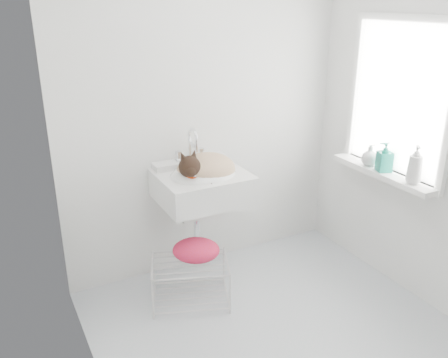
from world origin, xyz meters
name	(u,v)px	position (x,y,z in m)	size (l,w,h in m)	color
floor	(274,328)	(0.00, 0.00, 0.00)	(2.20, 2.00, 0.02)	#B0B8BD
back_wall	(205,107)	(0.00, 1.00, 1.25)	(2.20, 0.02, 2.50)	silver
right_wall	(423,120)	(1.10, 0.00, 1.25)	(0.02, 2.00, 2.50)	silver
left_wall	(80,174)	(-1.10, 0.00, 1.25)	(0.02, 2.00, 2.50)	silver
window_glass	(400,99)	(1.09, 0.20, 1.35)	(0.01, 0.80, 1.00)	white
window_frame	(399,100)	(1.07, 0.20, 1.35)	(0.04, 0.90, 1.10)	white
windowsill	(383,173)	(1.01, 0.20, 0.83)	(0.16, 0.88, 0.04)	white
sink	(202,173)	(-0.16, 0.74, 0.85)	(0.61, 0.54, 0.25)	white
faucet	(191,147)	(-0.16, 0.92, 0.99)	(0.22, 0.16, 0.22)	silver
cat	(204,168)	(-0.14, 0.72, 0.89)	(0.45, 0.36, 0.28)	#D0B192
wire_rack	(190,282)	(-0.36, 0.52, 0.15)	(0.51, 0.36, 0.31)	#BDBCBC
towel	(196,255)	(-0.30, 0.55, 0.34)	(0.33, 0.23, 0.14)	red
bottle_a	(412,183)	(1.00, -0.07, 0.85)	(0.08, 0.08, 0.22)	silver
bottle_b	(383,171)	(1.00, 0.19, 0.85)	(0.09, 0.10, 0.21)	#0E7360
bottle_c	(369,165)	(1.00, 0.33, 0.85)	(0.12, 0.12, 0.15)	silver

